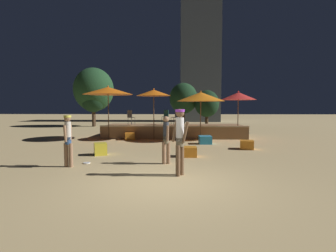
% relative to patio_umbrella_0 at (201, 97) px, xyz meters
% --- Properties ---
extents(ground_plane, '(120.00, 120.00, 0.00)m').
position_rel_patio_umbrella_0_xyz_m(ground_plane, '(-1.75, -8.59, -2.50)').
color(ground_plane, tan).
extents(wooden_deck, '(8.83, 3.13, 0.82)m').
position_rel_patio_umbrella_0_xyz_m(wooden_deck, '(-1.55, 1.81, -2.13)').
color(wooden_deck, olive).
rests_on(wooden_deck, ground).
extents(patio_umbrella_0, '(2.76, 2.76, 2.85)m').
position_rel_patio_umbrella_0_xyz_m(patio_umbrella_0, '(0.00, 0.00, 0.00)').
color(patio_umbrella_0, brown).
rests_on(patio_umbrella_0, ground).
extents(patio_umbrella_1, '(2.03, 2.03, 3.00)m').
position_rel_patio_umbrella_0_xyz_m(patio_umbrella_1, '(-2.72, 0.20, 0.23)').
color(patio_umbrella_1, brown).
rests_on(patio_umbrella_1, ground).
extents(patio_umbrella_2, '(2.05, 2.05, 2.85)m').
position_rel_patio_umbrella_0_xyz_m(patio_umbrella_2, '(2.22, 0.35, 0.04)').
color(patio_umbrella_2, brown).
rests_on(patio_umbrella_2, ground).
extents(patio_umbrella_3, '(2.92, 2.92, 3.17)m').
position_rel_patio_umbrella_0_xyz_m(patio_umbrella_3, '(-5.43, 0.25, 0.36)').
color(patio_umbrella_3, brown).
rests_on(patio_umbrella_3, ground).
extents(cube_seat_0, '(0.66, 0.66, 0.41)m').
position_rel_patio_umbrella_0_xyz_m(cube_seat_0, '(-4.11, -0.03, -2.30)').
color(cube_seat_0, orange).
rests_on(cube_seat_0, ground).
extents(cube_seat_1, '(0.66, 0.66, 0.42)m').
position_rel_patio_umbrella_0_xyz_m(cube_seat_1, '(0.10, -1.56, -2.30)').
color(cube_seat_1, '#2D9EDB').
rests_on(cube_seat_1, ground).
extents(cube_seat_2, '(0.63, 0.63, 0.48)m').
position_rel_patio_umbrella_0_xyz_m(cube_seat_2, '(-4.45, -4.84, -2.26)').
color(cube_seat_2, yellow).
rests_on(cube_seat_2, ground).
extents(cube_seat_3, '(0.56, 0.56, 0.38)m').
position_rel_patio_umbrella_0_xyz_m(cube_seat_3, '(-0.90, -5.08, -2.31)').
color(cube_seat_3, orange).
rests_on(cube_seat_3, ground).
extents(cube_seat_4, '(0.73, 0.73, 0.40)m').
position_rel_patio_umbrella_0_xyz_m(cube_seat_4, '(1.82, -3.18, -2.31)').
color(cube_seat_4, orange).
rests_on(cube_seat_4, ground).
extents(person_0, '(0.28, 0.47, 1.62)m').
position_rel_patio_umbrella_0_xyz_m(person_0, '(-1.75, -6.39, -1.65)').
color(person_0, '#997051').
rests_on(person_0, ground).
extents(person_1, '(0.29, 0.44, 1.67)m').
position_rel_patio_umbrella_0_xyz_m(person_1, '(-4.87, -6.94, -1.57)').
color(person_1, '#997051').
rests_on(person_1, ground).
extents(person_2, '(0.51, 0.41, 1.87)m').
position_rel_patio_umbrella_0_xyz_m(person_2, '(-1.30, -7.89, -1.42)').
color(person_2, brown).
rests_on(person_2, ground).
extents(bistro_chair_0, '(0.47, 0.47, 0.90)m').
position_rel_patio_umbrella_0_xyz_m(bistro_chair_0, '(-1.45, 1.31, -1.14)').
color(bistro_chair_0, '#47474C').
rests_on(bistro_chair_0, wooden_deck).
extents(bistro_chair_1, '(0.47, 0.47, 0.90)m').
position_rel_patio_umbrella_0_xyz_m(bistro_chair_1, '(-4.23, 0.92, -1.14)').
color(bistro_chair_1, '#47474C').
rests_on(bistro_chair_1, wooden_deck).
extents(bistro_chair_2, '(0.46, 0.46, 0.90)m').
position_rel_patio_umbrella_0_xyz_m(bistro_chair_2, '(-2.12, 2.34, -1.14)').
color(bistro_chair_2, '#1E4C47').
rests_on(bistro_chair_2, wooden_deck).
extents(frisbee_disc, '(0.24, 0.24, 0.03)m').
position_rel_patio_umbrella_0_xyz_m(frisbee_disc, '(-4.46, -6.43, -2.49)').
color(frisbee_disc, white).
rests_on(frisbee_disc, ground).
extents(background_tree_0, '(2.45, 2.45, 4.09)m').
position_rel_patio_umbrella_0_xyz_m(background_tree_0, '(-9.45, 10.03, 0.22)').
color(background_tree_0, '#3D2B1C').
rests_on(background_tree_0, ground).
extents(background_tree_1, '(2.09, 2.09, 3.35)m').
position_rel_patio_umbrella_0_xyz_m(background_tree_1, '(1.22, 7.49, -0.32)').
color(background_tree_1, '#3D2B1C').
rests_on(background_tree_1, ground).
extents(background_tree_2, '(3.87, 3.87, 5.74)m').
position_rel_patio_umbrella_0_xyz_m(background_tree_2, '(-9.52, 10.48, 1.10)').
color(background_tree_2, '#3D2B1C').
rests_on(background_tree_2, ground).
extents(background_tree_3, '(2.48, 2.48, 4.04)m').
position_rel_patio_umbrella_0_xyz_m(background_tree_3, '(-0.76, 8.27, 0.16)').
color(background_tree_3, '#3D2B1C').
rests_on(background_tree_3, ground).
extents(distant_building, '(5.04, 4.81, 15.46)m').
position_rel_patio_umbrella_0_xyz_m(distant_building, '(1.66, 20.17, 5.23)').
color(distant_building, '#4C5666').
rests_on(distant_building, ground).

